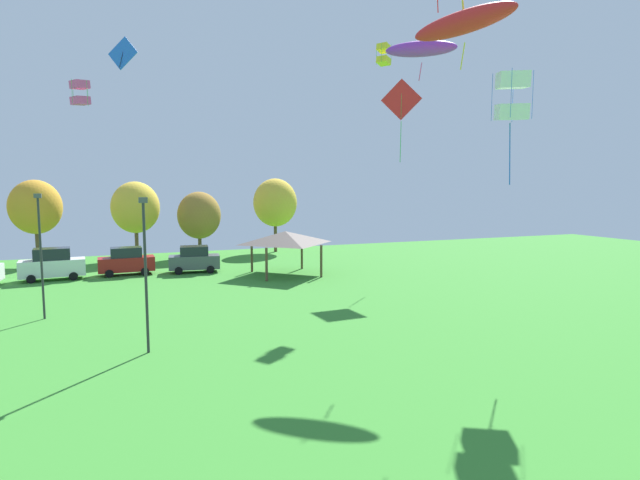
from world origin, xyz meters
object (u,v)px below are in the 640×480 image
kite_flying_4 (464,22)px  treeline_tree_3 (199,215)px  kite_flying_10 (80,93)px  parked_car_third_from_left (126,261)px  light_post_0 (145,267)px  kite_flying_7 (421,49)px  kite_flying_9 (123,53)px  kite_flying_0 (384,54)px  park_pavilion (285,237)px  parked_car_rightmost_in_row (194,259)px  light_post_1 (41,250)px  treeline_tree_1 (35,207)px  kite_flying_3 (401,101)px  parked_car_second_from_left (52,264)px  treeline_tree_4 (275,203)px  treeline_tree_2 (135,207)px  kite_flying_11 (512,96)px

kite_flying_4 → treeline_tree_3: (-7.36, 32.52, -10.31)m
kite_flying_10 → parked_car_third_from_left: bearing=72.4°
kite_flying_4 → light_post_0: 17.94m
kite_flying_7 → kite_flying_9: 16.24m
kite_flying_0 → park_pavilion: kite_flying_0 is taller
kite_flying_7 → parked_car_rightmost_in_row: kite_flying_7 is taller
kite_flying_9 → kite_flying_10: (-2.54, 6.18, -1.19)m
parked_car_third_from_left → kite_flying_9: bearing=-91.1°
kite_flying_10 → light_post_0: size_ratio=0.23×
light_post_1 → treeline_tree_1: 22.09m
kite_flying_0 → kite_flying_10: size_ratio=0.94×
kite_flying_3 → parked_car_second_from_left: (-26.48, 7.53, -12.87)m
parked_car_third_from_left → light_post_1: (-4.40, -13.31, 2.69)m
light_post_0 → treeline_tree_4: treeline_tree_4 is taller
kite_flying_7 → treeline_tree_4: (0.45, 29.39, -9.22)m
park_pavilion → treeline_tree_1: bearing=146.1°
kite_flying_0 → park_pavilion: (-5.38, 6.49, -13.55)m
kite_flying_3 → treeline_tree_4: bearing=106.7°
kite_flying_0 → treeline_tree_3: size_ratio=0.22×
light_post_0 → kite_flying_10: bearing=102.3°
kite_flying_9 → treeline_tree_2: (0.99, 22.84, -9.17)m
kite_flying_4 → kite_flying_11: kite_flying_4 is taller
kite_flying_4 → kite_flying_9: (-14.44, 10.35, -0.27)m
kite_flying_9 → treeline_tree_1: (-7.63, 22.31, -8.99)m
light_post_0 → treeline_tree_3: (6.63, 29.74, 0.58)m
light_post_1 → treeline_tree_4: bearing=49.0°
kite_flying_0 → kite_flying_3: (3.53, 3.36, -2.53)m
kite_flying_11 → treeline_tree_1: (-24.05, 33.74, -5.91)m
kite_flying_0 → parked_car_second_from_left: size_ratio=0.31×
parked_car_second_from_left → treeline_tree_3: (12.56, 8.71, 3.12)m
kite_flying_10 → park_pavilion: 18.02m
kite_flying_10 → kite_flying_11: bearing=-42.9°
kite_flying_9 → parked_car_third_from_left: size_ratio=0.43×
kite_flying_3 → parked_car_rightmost_in_row: 21.60m
treeline_tree_2 → kite_flying_10: bearing=-102.0°
kite_flying_9 → treeline_tree_3: bearing=72.3°
kite_flying_10 → kite_flying_7: bearing=-33.7°
kite_flying_11 → parked_car_third_from_left: (-16.54, 25.23, -10.17)m
parked_car_third_from_left → treeline_tree_2: size_ratio=0.56×
treeline_tree_1 → treeline_tree_4: treeline_tree_4 is taller
kite_flying_11 → kite_flying_7: bearing=101.7°
park_pavilion → treeline_tree_1: 23.87m
kite_flying_7 → parked_car_rightmost_in_row: 25.16m
parked_car_second_from_left → kite_flying_0: bearing=-29.4°
kite_flying_9 → park_pavilion: bearing=36.9°
kite_flying_11 → parked_car_second_from_left: size_ratio=1.10×
kite_flying_3 → light_post_0: kite_flying_3 is taller
parked_car_second_from_left → kite_flying_11: bearing=-52.7°
light_post_0 → kite_flying_3: bearing=33.3°
parked_car_second_from_left → kite_flying_7: bearing=-46.7°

